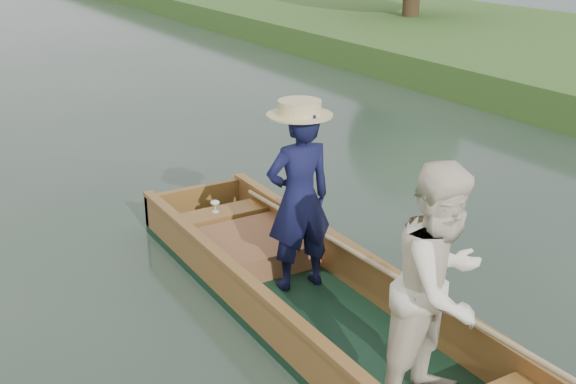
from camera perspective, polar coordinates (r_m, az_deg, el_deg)
ground at (r=5.71m, az=3.13°, el=-10.82°), size 120.00×120.00×0.00m
punt at (r=5.32m, az=4.85°, el=-6.58°), size 1.12×5.00×1.69m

